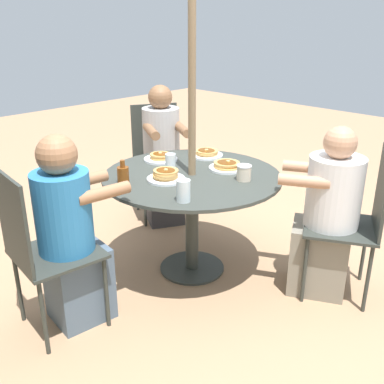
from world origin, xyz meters
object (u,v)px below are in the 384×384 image
object	(u,v)px
patio_chair_north	(358,216)
coffee_cup	(244,173)
patio_table	(192,191)
diner_east	(162,160)
syrup_bottle	(123,174)
pancake_plate_c	(207,154)
pancake_plate_d	(166,176)
diner_south	(71,239)
drinking_glass_a	(170,162)
diner_north	(326,220)
patio_chair_south	(39,245)
drinking_glass_b	(183,191)
patio_chair_east	(158,154)
pancake_plate_b	(227,166)
pancake_plate_a	(161,158)

from	to	relation	value
patio_chair_north	coffee_cup	distance (m)	0.74
patio_table	diner_east	size ratio (longest dim) A/B	1.01
diner_east	syrup_bottle	world-z (taller)	diner_east
pancake_plate_c	pancake_plate_d	bearing A→B (deg)	106.37
diner_east	coffee_cup	distance (m)	1.13
pancake_plate_c	coffee_cup	size ratio (longest dim) A/B	2.47
syrup_bottle	coffee_cup	size ratio (longest dim) A/B	1.51
patio_chair_north	diner_south	size ratio (longest dim) A/B	0.86
coffee_cup	drinking_glass_a	bearing A→B (deg)	20.60
diner_north	pancake_plate_d	xyz separation A→B (m)	(0.81, 0.61, 0.24)
patio_chair_south	drinking_glass_b	world-z (taller)	patio_chair_south
diner_north	drinking_glass_a	bearing A→B (deg)	86.96
diner_north	patio_chair_east	bearing A→B (deg)	58.52
patio_table	drinking_glass_b	size ratio (longest dim) A/B	9.26
coffee_cup	patio_chair_east	bearing A→B (deg)	-16.22
syrup_bottle	drinking_glass_a	size ratio (longest dim) A/B	1.35
diner_south	pancake_plate_d	size ratio (longest dim) A/B	4.66
coffee_cup	drinking_glass_b	bearing A→B (deg)	87.11
pancake_plate_b	patio_table	bearing A→B (deg)	68.76
patio_table	coffee_cup	bearing A→B (deg)	-153.97
pancake_plate_b	diner_south	bearing A→B (deg)	80.32
patio_chair_east	patio_chair_south	size ratio (longest dim) A/B	1.00
diner_north	pancake_plate_a	world-z (taller)	diner_north
diner_east	pancake_plate_a	bearing A→B (deg)	75.89
patio_table	coffee_cup	world-z (taller)	coffee_cup
pancake_plate_d	pancake_plate_b	bearing A→B (deg)	-107.25
patio_chair_south	syrup_bottle	xyz separation A→B (m)	(0.08, -0.63, 0.22)
pancake_plate_b	pancake_plate_d	xyz separation A→B (m)	(0.14, 0.44, 0.01)
drinking_glass_a	diner_north	bearing A→B (deg)	-154.88
patio_chair_north	coffee_cup	world-z (taller)	patio_chair_north
patio_chair_east	diner_south	world-z (taller)	diner_south
patio_chair_east	pancake_plate_c	size ratio (longest dim) A/B	4.01
patio_table	diner_east	world-z (taller)	diner_east
patio_chair_south	drinking_glass_a	world-z (taller)	patio_chair_south
patio_chair_south	coffee_cup	world-z (taller)	patio_chair_south
patio_chair_east	diner_east	world-z (taller)	diner_east
patio_chair_north	drinking_glass_b	bearing A→B (deg)	114.88
diner_east	patio_chair_south	distance (m)	1.61
pancake_plate_a	drinking_glass_b	bearing A→B (deg)	147.64
drinking_glass_a	drinking_glass_b	distance (m)	0.56
patio_table	pancake_plate_c	size ratio (longest dim) A/B	4.87
drinking_glass_a	diner_east	bearing A→B (deg)	-37.47
diner_south	drinking_glass_a	bearing A→B (deg)	101.58
diner_south	pancake_plate_a	world-z (taller)	diner_south
pancake_plate_d	coffee_cup	world-z (taller)	coffee_cup
pancake_plate_b	drinking_glass_b	world-z (taller)	drinking_glass_b
syrup_bottle	pancake_plate_d	bearing A→B (deg)	-124.52
patio_chair_south	patio_chair_east	bearing A→B (deg)	123.67
diner_north	pancake_plate_a	xyz separation A→B (m)	(1.15, 0.35, 0.23)
diner_east	patio_chair_south	xyz separation A→B (m)	(-0.65, 1.47, 0.00)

